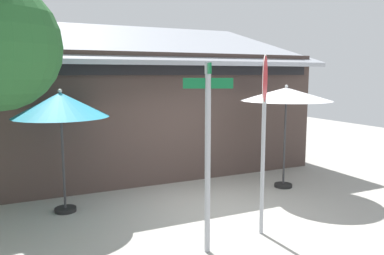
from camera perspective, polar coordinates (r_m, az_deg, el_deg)
The scene contains 6 objects.
ground_plane at distance 8.33m, azimuth 4.14°, elevation -12.32°, with size 28.00×28.00×0.10m, color #9E9B93.
cafe_building at distance 12.22m, azimuth -8.13°, elevation 2.91°, with size 9.69×5.72×4.62m.
street_sign_post at distance 5.95m, azimuth 2.35°, elevation -1.89°, with size 0.72×0.77×3.01m.
stop_sign at distance 6.71m, azimuth 10.65°, elevation 2.69°, with size 0.55×0.64×3.17m.
patio_umbrella_teal_left at distance 8.14m, azimuth -18.91°, elevation 3.05°, with size 1.90×1.90×2.54m.
patio_umbrella_ivory_center at distance 9.72m, azimuth 13.79°, elevation 4.68°, with size 2.22×2.22×2.58m.
Camera 1 is at (-3.86, -6.80, 2.83)m, focal length 35.96 mm.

